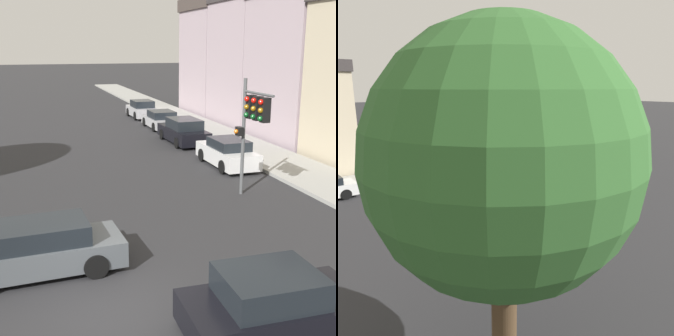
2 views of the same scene
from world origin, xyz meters
The scene contains 10 objects.
ground_plane centered at (0.00, 0.00, 0.00)m, with size 300.00×300.00×0.00m, color #28282B.
sidewalk_strip centered at (11.02, 32.27, 0.08)m, with size 3.39×60.00×0.16m.
rowhouse_backdrop centered at (16.52, 20.38, 4.93)m, with size 8.27×26.39×10.19m.
traffic_signal centered at (6.77, 6.27, 3.34)m, with size 0.61×2.26×4.70m.
crossing_car_0 centered at (-1.47, 2.38, 0.67)m, with size 4.70×2.08×1.41m.
crossing_car_1 centered at (3.13, -1.93, 0.67)m, with size 3.94×2.06×1.43m.
parked_car_0 centered at (8.13, 11.38, 0.68)m, with size 1.85×4.27×1.42m.
parked_car_1 centered at (7.95, 17.56, 0.73)m, with size 2.07×4.78×1.55m.
parked_car_2 centered at (8.16, 23.11, 0.62)m, with size 2.03×4.11×1.31m.
parked_car_3 centered at (8.11, 28.60, 0.70)m, with size 2.02×3.96×1.47m.
Camera 1 is at (-1.59, -9.60, 5.92)m, focal length 50.00 mm.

